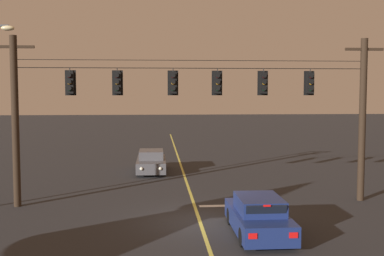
{
  "coord_description": "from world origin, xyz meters",
  "views": [
    {
      "loc": [
        -1.69,
        -18.27,
        5.08
      ],
      "look_at": [
        0.0,
        4.02,
        3.39
      ],
      "focal_mm": 44.16,
      "sensor_mm": 36.0,
      "label": 1
    }
  ],
  "objects_px": {
    "traffic_light_leftmost": "(70,83)",
    "traffic_light_right_inner": "(217,83)",
    "car_waiting_near_lane": "(259,217)",
    "traffic_light_left_inner": "(117,83)",
    "traffic_light_far_right": "(310,83)",
    "traffic_light_centre": "(173,83)",
    "car_oncoming_lead": "(151,162)",
    "traffic_light_rightmost": "(263,83)"
  },
  "relations": [
    {
      "from": "traffic_light_leftmost",
      "to": "traffic_light_right_inner",
      "type": "height_order",
      "value": "same"
    },
    {
      "from": "traffic_light_leftmost",
      "to": "car_waiting_near_lane",
      "type": "distance_m",
      "value": 10.15
    },
    {
      "from": "traffic_light_leftmost",
      "to": "traffic_light_left_inner",
      "type": "bearing_deg",
      "value": 0.0
    },
    {
      "from": "traffic_light_left_inner",
      "to": "traffic_light_far_right",
      "type": "height_order",
      "value": "same"
    },
    {
      "from": "traffic_light_leftmost",
      "to": "traffic_light_centre",
      "type": "height_order",
      "value": "same"
    },
    {
      "from": "traffic_light_leftmost",
      "to": "car_oncoming_lead",
      "type": "relative_size",
      "value": 0.28
    },
    {
      "from": "traffic_light_centre",
      "to": "car_oncoming_lead",
      "type": "relative_size",
      "value": 0.28
    },
    {
      "from": "traffic_light_centre",
      "to": "traffic_light_far_right",
      "type": "bearing_deg",
      "value": 0.0
    },
    {
      "from": "traffic_light_left_inner",
      "to": "car_waiting_near_lane",
      "type": "height_order",
      "value": "traffic_light_left_inner"
    },
    {
      "from": "traffic_light_right_inner",
      "to": "car_oncoming_lead",
      "type": "bearing_deg",
      "value": 109.6
    },
    {
      "from": "traffic_light_leftmost",
      "to": "traffic_light_left_inner",
      "type": "xyz_separation_m",
      "value": [
        2.08,
        0.0,
        0.0
      ]
    },
    {
      "from": "traffic_light_leftmost",
      "to": "traffic_light_centre",
      "type": "relative_size",
      "value": 1.0
    },
    {
      "from": "traffic_light_left_inner",
      "to": "traffic_light_centre",
      "type": "bearing_deg",
      "value": 0.0
    },
    {
      "from": "traffic_light_left_inner",
      "to": "traffic_light_centre",
      "type": "distance_m",
      "value": 2.49
    },
    {
      "from": "car_waiting_near_lane",
      "to": "car_oncoming_lead",
      "type": "relative_size",
      "value": 0.98
    },
    {
      "from": "traffic_light_rightmost",
      "to": "traffic_light_far_right",
      "type": "distance_m",
      "value": 2.17
    },
    {
      "from": "traffic_light_leftmost",
      "to": "traffic_light_rightmost",
      "type": "height_order",
      "value": "same"
    },
    {
      "from": "traffic_light_right_inner",
      "to": "car_waiting_near_lane",
      "type": "xyz_separation_m",
      "value": [
        0.86,
        -4.91,
        -4.87
      ]
    },
    {
      "from": "traffic_light_rightmost",
      "to": "traffic_light_far_right",
      "type": "bearing_deg",
      "value": 0.0
    },
    {
      "from": "traffic_light_rightmost",
      "to": "car_waiting_near_lane",
      "type": "xyz_separation_m",
      "value": [
        -1.25,
        -4.91,
        -4.87
      ]
    },
    {
      "from": "traffic_light_centre",
      "to": "car_oncoming_lead",
      "type": "bearing_deg",
      "value": 97.19
    },
    {
      "from": "traffic_light_centre",
      "to": "traffic_light_rightmost",
      "type": "relative_size",
      "value": 1.0
    },
    {
      "from": "traffic_light_leftmost",
      "to": "car_waiting_near_lane",
      "type": "xyz_separation_m",
      "value": [
        7.43,
        -4.91,
        -4.87
      ]
    },
    {
      "from": "traffic_light_left_inner",
      "to": "car_waiting_near_lane",
      "type": "relative_size",
      "value": 0.28
    },
    {
      "from": "traffic_light_right_inner",
      "to": "traffic_light_left_inner",
      "type": "bearing_deg",
      "value": 180.0
    },
    {
      "from": "traffic_light_right_inner",
      "to": "traffic_light_far_right",
      "type": "xyz_separation_m",
      "value": [
        4.29,
        0.0,
        0.0
      ]
    },
    {
      "from": "traffic_light_centre",
      "to": "car_oncoming_lead",
      "type": "distance_m",
      "value": 10.05
    },
    {
      "from": "traffic_light_far_right",
      "to": "car_waiting_near_lane",
      "type": "xyz_separation_m",
      "value": [
        -3.42,
        -4.91,
        -4.87
      ]
    },
    {
      "from": "traffic_light_far_right",
      "to": "car_oncoming_lead",
      "type": "bearing_deg",
      "value": 130.28
    },
    {
      "from": "traffic_light_left_inner",
      "to": "traffic_light_far_right",
      "type": "bearing_deg",
      "value": 0.0
    },
    {
      "from": "traffic_light_leftmost",
      "to": "traffic_light_rightmost",
      "type": "bearing_deg",
      "value": 0.0
    },
    {
      "from": "traffic_light_left_inner",
      "to": "traffic_light_rightmost",
      "type": "relative_size",
      "value": 1.0
    },
    {
      "from": "car_oncoming_lead",
      "to": "traffic_light_far_right",
      "type": "bearing_deg",
      "value": -49.72
    },
    {
      "from": "traffic_light_left_inner",
      "to": "traffic_light_centre",
      "type": "height_order",
      "value": "same"
    },
    {
      "from": "traffic_light_left_inner",
      "to": "car_oncoming_lead",
      "type": "xyz_separation_m",
      "value": [
        1.39,
        8.73,
        -4.87
      ]
    },
    {
      "from": "traffic_light_left_inner",
      "to": "traffic_light_far_right",
      "type": "distance_m",
      "value": 8.78
    },
    {
      "from": "car_oncoming_lead",
      "to": "car_waiting_near_lane",
      "type": "bearing_deg",
      "value": -73.77
    },
    {
      "from": "car_waiting_near_lane",
      "to": "car_oncoming_lead",
      "type": "distance_m",
      "value": 14.21
    },
    {
      "from": "traffic_light_left_inner",
      "to": "car_oncoming_lead",
      "type": "distance_m",
      "value": 10.09
    },
    {
      "from": "traffic_light_rightmost",
      "to": "car_oncoming_lead",
      "type": "relative_size",
      "value": 0.28
    },
    {
      "from": "traffic_light_centre",
      "to": "traffic_light_right_inner",
      "type": "bearing_deg",
      "value": 0.0
    },
    {
      "from": "traffic_light_rightmost",
      "to": "car_oncoming_lead",
      "type": "xyz_separation_m",
      "value": [
        -5.22,
        8.73,
        -4.87
      ]
    }
  ]
}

